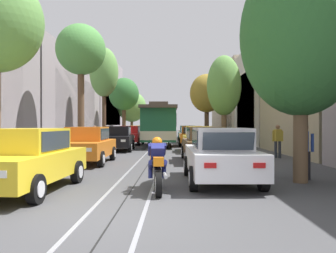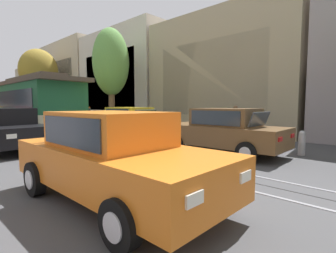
{
  "view_description": "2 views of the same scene",
  "coord_description": "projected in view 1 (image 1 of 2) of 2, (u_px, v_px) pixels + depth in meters",
  "views": [
    {
      "loc": [
        1.09,
        -6.26,
        1.68
      ],
      "look_at": [
        0.6,
        22.7,
        1.52
      ],
      "focal_mm": 36.78,
      "sensor_mm": 36.0,
      "label": 1
    },
    {
      "loc": [
        -5.19,
        4.85,
        1.7
      ],
      "look_at": [
        0.55,
        10.32,
        1.02
      ],
      "focal_mm": 27.04,
      "sensor_mm": 36.0,
      "label": 2
    }
  ],
  "objects": [
    {
      "name": "ground_plane",
      "position": [
        160.0,
        146.0,
        27.05
      ],
      "size": [
        160.0,
        160.0,
        0.0
      ],
      "primitive_type": "plane",
      "color": "#424244"
    },
    {
      "name": "trolley_track_rails",
      "position": [
        161.0,
        144.0,
        30.24
      ],
      "size": [
        1.14,
        59.91,
        0.01
      ],
      "color": "gray",
      "rests_on": "ground"
    },
    {
      "name": "building_facade_left",
      "position": [
        53.0,
        94.0,
        30.8
      ],
      "size": [
        5.71,
        51.61,
        10.79
      ],
      "color": "gray",
      "rests_on": "ground"
    },
    {
      "name": "building_facade_right",
      "position": [
        271.0,
        100.0,
        30.94
      ],
      "size": [
        5.81,
        51.61,
        8.9
      ],
      "color": "gray",
      "rests_on": "ground"
    },
    {
      "name": "parked_car_yellow_near_left",
      "position": [
        26.0,
        159.0,
        8.65
      ],
      "size": [
        2.13,
        4.42,
        1.58
      ],
      "color": "gold",
      "rests_on": "ground"
    },
    {
      "name": "parked_car_orange_second_left",
      "position": [
        87.0,
        145.0,
        14.9
      ],
      "size": [
        2.02,
        4.37,
        1.58
      ],
      "color": "orange",
      "rests_on": "ground"
    },
    {
      "name": "parked_car_black_mid_left",
      "position": [
        118.0,
        138.0,
        22.07
      ],
      "size": [
        2.14,
        4.42,
        1.58
      ],
      "color": "black",
      "rests_on": "ground"
    },
    {
      "name": "parked_car_red_fourth_left",
      "position": [
        130.0,
        135.0,
        28.6
      ],
      "size": [
        2.1,
        4.41,
        1.58
      ],
      "color": "red",
      "rests_on": "ground"
    },
    {
      "name": "parked_car_yellow_fifth_left",
      "position": [
        138.0,
        133.0,
        35.02
      ],
      "size": [
        2.03,
        4.37,
        1.58
      ],
      "color": "gold",
      "rests_on": "ground"
    },
    {
      "name": "parked_car_orange_sixth_left",
      "position": [
        143.0,
        132.0,
        41.86
      ],
      "size": [
        2.14,
        4.42,
        1.58
      ],
      "color": "orange",
      "rests_on": "ground"
    },
    {
      "name": "parked_car_white_near_right",
      "position": [
        221.0,
        155.0,
        9.92
      ],
      "size": [
        2.05,
        4.38,
        1.58
      ],
      "color": "silver",
      "rests_on": "ground"
    },
    {
      "name": "parked_car_brown_second_right",
      "position": [
        204.0,
        144.0,
        15.76
      ],
      "size": [
        2.08,
        4.4,
        1.58
      ],
      "color": "brown",
      "rests_on": "ground"
    },
    {
      "name": "parked_car_yellow_mid_right",
      "position": [
        198.0,
        139.0,
        21.31
      ],
      "size": [
        2.03,
        4.37,
        1.58
      ],
      "color": "gold",
      "rests_on": "ground"
    },
    {
      "name": "parked_car_orange_fourth_right",
      "position": [
        191.0,
        136.0,
        27.17
      ],
      "size": [
        2.02,
        4.37,
        1.58
      ],
      "color": "orange",
      "rests_on": "ground"
    },
    {
      "name": "parked_car_teal_fifth_right",
      "position": [
        188.0,
        134.0,
        32.2
      ],
      "size": [
        2.08,
        4.4,
        1.58
      ],
      "color": "#196B70",
      "rests_on": "ground"
    },
    {
      "name": "parked_car_yellow_sixth_right",
      "position": [
        188.0,
        133.0,
        38.45
      ],
      "size": [
        2.09,
        4.4,
        1.58
      ],
      "color": "gold",
      "rests_on": "ground"
    },
    {
      "name": "parked_car_silver_far_right",
      "position": [
        186.0,
        132.0,
        44.01
      ],
      "size": [
        2.13,
        4.42,
        1.58
      ],
      "color": "#B7B7BC",
      "rests_on": "ground"
    },
    {
      "name": "street_tree_kerb_left_second",
      "position": [
        81.0,
        51.0,
        19.92
      ],
      "size": [
        2.84,
        3.01,
        7.5
      ],
      "color": "brown",
      "rests_on": "ground"
    },
    {
      "name": "street_tree_kerb_left_mid",
      "position": [
        104.0,
        73.0,
        27.8
      ],
      "size": [
        2.32,
        2.12,
        7.92
      ],
      "color": "#4C3826",
      "rests_on": "ground"
    },
    {
      "name": "street_tree_kerb_left_fourth",
      "position": [
        124.0,
        95.0,
        37.58
      ],
      "size": [
        3.28,
        3.13,
        6.8
      ],
      "color": "#4C3826",
      "rests_on": "ground"
    },
    {
      "name": "street_tree_kerb_left_far",
      "position": [
        132.0,
        107.0,
        46.31
      ],
      "size": [
        3.86,
        3.55,
        6.13
      ],
      "color": "brown",
      "rests_on": "ground"
    },
    {
      "name": "street_tree_kerb_right_near",
      "position": [
        301.0,
        34.0,
        9.94
      ],
      "size": [
        3.47,
        3.59,
        6.7
      ],
      "color": "brown",
      "rests_on": "ground"
    },
    {
      "name": "street_tree_kerb_right_second",
      "position": [
        224.0,
        86.0,
        26.04
      ],
      "size": [
        2.59,
        2.23,
        6.94
      ],
      "color": "brown",
      "rests_on": "ground"
    },
    {
      "name": "street_tree_kerb_right_mid",
      "position": [
        207.0,
        94.0,
        39.19
      ],
      "size": [
        3.84,
        3.4,
        7.47
      ],
      "color": "#4C3826",
      "rests_on": "ground"
    },
    {
      "name": "cable_car_trolley",
      "position": [
        160.0,
        125.0,
        26.54
      ],
      "size": [
        2.67,
        9.15,
        3.28
      ],
      "color": "#1E5B38",
      "rests_on": "ground"
    },
    {
      "name": "motorcycle_with_rider",
      "position": [
        157.0,
        166.0,
        8.6
      ],
      "size": [
        0.61,
        1.99,
        1.37
      ],
      "color": "black",
      "rests_on": "ground"
    },
    {
      "name": "pedestrian_on_left_pavement",
      "position": [
        95.0,
        134.0,
        29.76
      ],
      "size": [
        0.55,
        0.37,
        1.61
      ],
      "color": "#4C4233",
      "rests_on": "ground"
    },
    {
      "name": "pedestrian_on_right_pavement",
      "position": [
        278.0,
        139.0,
        17.32
      ],
      "size": [
        0.55,
        0.32,
        1.67
      ],
      "color": "#282D38",
      "rests_on": "ground"
    },
    {
      "name": "pedestrian_crossing_far",
      "position": [
        305.0,
        148.0,
        10.43
      ],
      "size": [
        0.55,
        0.41,
        1.7
      ],
      "color": "black",
      "rests_on": "ground"
    },
    {
      "name": "fire_hydrant",
      "position": [
        248.0,
        156.0,
        13.62
      ],
      "size": [
        0.4,
        0.22,
        0.84
      ],
      "color": "#B2B2B7",
      "rests_on": "ground"
    }
  ]
}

